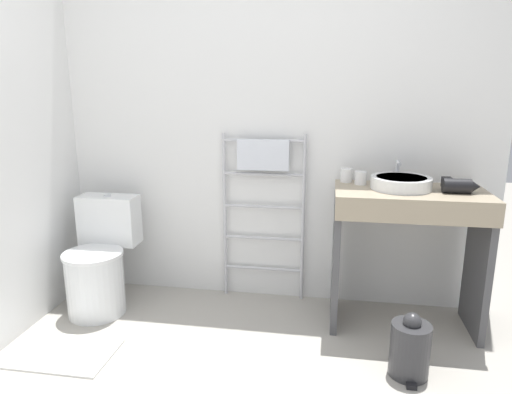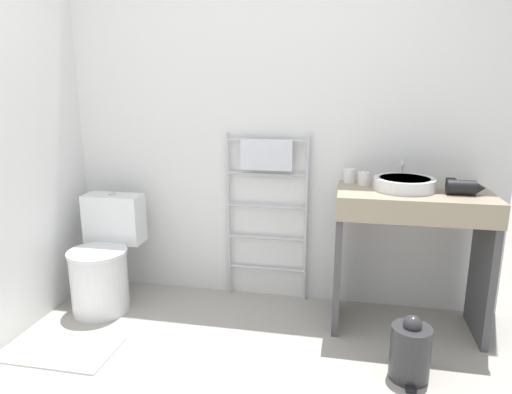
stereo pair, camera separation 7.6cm
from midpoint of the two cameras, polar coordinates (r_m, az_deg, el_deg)
wall_back at (r=3.07m, az=2.82°, el=9.24°), size 2.99×0.12×2.42m
toilet at (r=3.21m, az=-17.82°, el=-7.70°), size 0.40×0.53×0.74m
towel_radiator at (r=3.03m, az=2.06°, el=1.61°), size 0.56×0.06×1.15m
vanity_counter at (r=2.85m, az=19.51°, el=-4.99°), size 0.87×0.49×0.86m
sink_basin at (r=2.80m, az=18.80°, el=1.61°), size 0.35×0.35×0.07m
faucet at (r=2.95m, az=18.47°, el=3.29°), size 0.02×0.10×0.14m
cup_near_wall at (r=2.91m, az=12.37°, el=2.60°), size 0.07×0.07×0.09m
cup_near_edge at (r=2.86m, az=14.09°, el=2.25°), size 0.07×0.07×0.08m
hair_dryer at (r=2.80m, az=25.13°, el=1.14°), size 0.20×0.17×0.08m
trash_bin at (r=2.56m, az=19.56°, el=-17.70°), size 0.20×0.23×0.35m
bath_mat at (r=2.89m, az=-22.00°, el=-17.30°), size 0.56×0.36×0.01m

